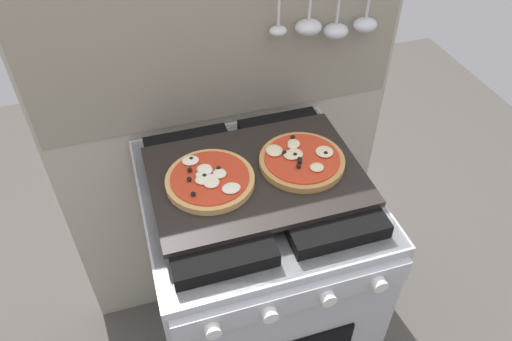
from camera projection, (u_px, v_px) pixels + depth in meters
name	position (u px, v px, depth m)	size (l,w,h in m)	color
kitchen_backsplash	(227.00, 135.00, 1.57)	(1.10, 0.09, 1.55)	#B2A893
stove	(256.00, 280.00, 1.57)	(0.60, 0.64, 0.90)	#B7BABF
baking_tray	(256.00, 176.00, 1.26)	(0.54, 0.38, 0.02)	black
pizza_left	(210.00, 179.00, 1.22)	(0.22, 0.22, 0.03)	tan
pizza_right	(301.00, 159.00, 1.27)	(0.22, 0.22, 0.03)	#C18947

